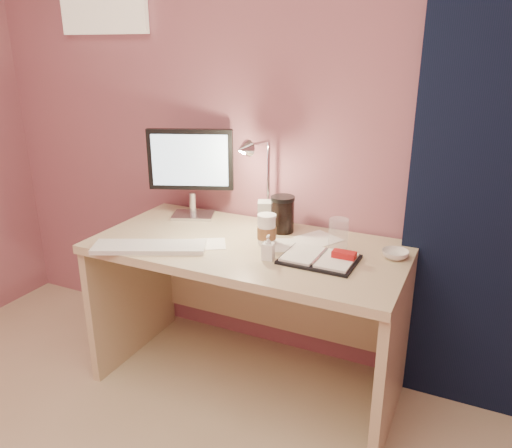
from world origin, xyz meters
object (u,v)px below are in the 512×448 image
at_px(bowl, 395,254).
at_px(desk_lamp, 265,175).
at_px(desk, 255,283).
at_px(keyboard, 150,247).
at_px(coffee_cup, 267,230).
at_px(dark_jar, 282,216).
at_px(clear_cup, 338,235).
at_px(lotion_bottle, 268,247).
at_px(planner, 321,258).
at_px(monitor, 191,165).
at_px(product_box, 268,215).

xyz_separation_m(bowl, desk_lamp, (-0.63, 0.07, 0.26)).
distance_m(desk, keyboard, 0.53).
distance_m(coffee_cup, dark_jar, 0.18).
bearing_deg(bowl, keyboard, -160.25).
distance_m(clear_cup, dark_jar, 0.34).
distance_m(coffee_cup, lotion_bottle, 0.17).
relative_size(desk, desk_lamp, 3.19).
height_order(planner, lotion_bottle, lotion_bottle).
distance_m(keyboard, coffee_cup, 0.52).
relative_size(desk, keyboard, 2.87).
distance_m(monitor, planner, 0.86).
xyz_separation_m(keyboard, coffee_cup, (0.44, 0.27, 0.05)).
relative_size(desk, clear_cup, 9.55).
relative_size(monitor, coffee_cup, 3.30).
relative_size(keyboard, coffee_cup, 3.54).
xyz_separation_m(planner, bowl, (0.27, 0.16, 0.01)).
bearing_deg(desk, bowl, 3.95).
bearing_deg(product_box, dark_jar, -23.35).
height_order(coffee_cup, clear_cup, clear_cup).
bearing_deg(clear_cup, product_box, 161.55).
bearing_deg(lotion_bottle, desk_lamp, 116.67).
bearing_deg(keyboard, clear_cup, -1.40).
bearing_deg(product_box, planner, -57.63).
distance_m(desk, lotion_bottle, 0.37).
bearing_deg(dark_jar, keyboard, -134.14).
bearing_deg(desk, product_box, 90.86).
distance_m(desk, clear_cup, 0.49).
relative_size(desk, product_box, 10.10).
relative_size(desk, lotion_bottle, 13.15).
bearing_deg(dark_jar, desk_lamp, -164.53).
bearing_deg(dark_jar, coffee_cup, -90.67).
bearing_deg(keyboard, dark_jar, 21.04).
xyz_separation_m(planner, product_box, (-0.36, 0.26, 0.06)).
xyz_separation_m(clear_cup, dark_jar, (-0.31, 0.13, 0.00)).
xyz_separation_m(coffee_cup, product_box, (-0.08, 0.18, 0.00)).
height_order(planner, clear_cup, clear_cup).
height_order(planner, dark_jar, dark_jar).
distance_m(coffee_cup, desk_lamp, 0.27).
height_order(keyboard, desk_lamp, desk_lamp).
height_order(coffee_cup, bowl, coffee_cup).
relative_size(coffee_cup, clear_cup, 0.94).
height_order(desk, keyboard, keyboard).
bearing_deg(desk_lamp, dark_jar, 30.92).
bearing_deg(coffee_cup, lotion_bottle, -63.90).
bearing_deg(lotion_bottle, dark_jar, 102.51).
relative_size(keyboard, clear_cup, 3.33).
xyz_separation_m(desk, keyboard, (-0.36, -0.31, 0.24)).
distance_m(keyboard, planner, 0.74).
height_order(monitor, coffee_cup, monitor).
bearing_deg(keyboard, planner, -9.43).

